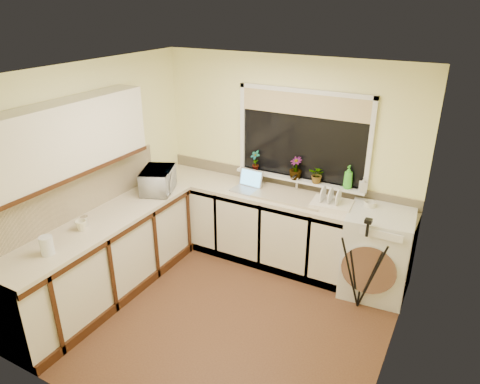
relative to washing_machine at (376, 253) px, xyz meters
name	(u,v)px	position (x,y,z in m)	size (l,w,h in m)	color
floor	(224,314)	(-1.24, -1.16, -0.48)	(3.20, 3.20, 0.00)	brown
ceiling	(220,73)	(-1.24, -1.16, 1.97)	(3.20, 3.20, 0.00)	white
wall_back	(286,160)	(-1.24, 0.34, 0.75)	(3.20, 3.20, 0.00)	#FFFBAA
wall_front	(107,295)	(-1.24, -2.66, 0.75)	(3.20, 3.20, 0.00)	#FFFBAA
wall_left	(96,177)	(-2.84, -1.16, 0.75)	(3.00, 3.00, 0.00)	#FFFBAA
wall_right	(401,251)	(0.36, -1.16, 0.75)	(3.00, 3.00, 0.00)	#FFFBAA
base_cabinet_back	(250,223)	(-1.57, 0.04, -0.05)	(2.55, 0.60, 0.86)	silver
base_cabinet_left	(106,260)	(-2.54, -1.46, -0.05)	(0.54, 2.40, 0.86)	silver
worktop_back	(275,195)	(-1.24, 0.04, 0.40)	(3.20, 0.60, 0.04)	beige
worktop_left	(100,223)	(-2.54, -1.46, 0.40)	(0.60, 2.40, 0.04)	beige
upper_cabinet	(65,139)	(-2.68, -1.61, 1.32)	(0.28, 1.90, 0.70)	silver
splashback_left	(77,196)	(-2.83, -1.46, 0.65)	(0.02, 2.40, 0.45)	beige
splashback_back	(285,180)	(-1.24, 0.33, 0.49)	(3.20, 0.02, 0.14)	beige
window_glass	(303,137)	(-1.04, 0.32, 1.07)	(1.50, 0.02, 1.00)	black
window_blind	(304,105)	(-1.04, 0.30, 1.45)	(1.50, 0.02, 0.25)	tan
windowsill	(299,180)	(-1.04, 0.27, 0.56)	(1.60, 0.14, 0.03)	white
sink	(291,196)	(-1.04, 0.04, 0.44)	(0.82, 0.46, 0.03)	tan
faucet	(297,182)	(-1.04, 0.22, 0.54)	(0.03, 0.03, 0.24)	silver
washing_machine	(376,253)	(0.00, 0.00, 0.00)	(0.67, 0.65, 0.95)	silver
laptop	(248,185)	(-1.59, 0.01, 0.48)	(0.33, 0.31, 0.23)	#A5A4AC
kettle	(154,189)	(-2.43, -0.70, 0.52)	(0.14, 0.14, 0.19)	white
dish_rack	(332,205)	(-0.54, 0.00, 0.46)	(0.43, 0.33, 0.07)	silver
tripod	(363,265)	(-0.06, -0.37, 0.04)	(0.50, 0.50, 1.04)	black
glass_jug	(47,245)	(-2.49, -2.15, 0.51)	(0.12, 0.12, 0.17)	white
steel_jar	(85,221)	(-2.60, -1.60, 0.48)	(0.08, 0.08, 0.10)	silver
microwave	(158,180)	(-2.49, -0.55, 0.56)	(0.50, 0.34, 0.28)	white
plant_a	(255,161)	(-1.62, 0.26, 0.70)	(0.13, 0.09, 0.26)	#999999
plant_c	(296,168)	(-1.08, 0.24, 0.71)	(0.15, 0.15, 0.27)	#999999
plant_d	(317,175)	(-0.81, 0.24, 0.68)	(0.19, 0.16, 0.21)	#999999
soap_bottle_green	(348,177)	(-0.46, 0.26, 0.71)	(0.10, 0.10, 0.27)	green
soap_bottle_clear	(363,185)	(-0.28, 0.24, 0.66)	(0.08, 0.08, 0.17)	#999999
cup_back	(370,206)	(-0.16, 0.12, 0.48)	(0.13, 0.13, 0.11)	silver
cup_left	(81,225)	(-2.56, -1.69, 0.48)	(0.11, 0.11, 0.10)	#EDE5C3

